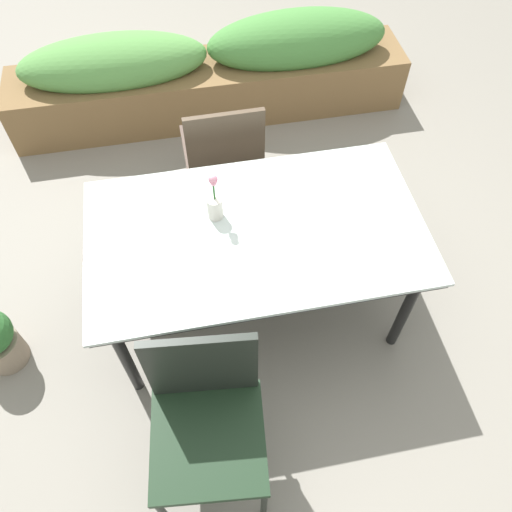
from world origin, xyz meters
The scene contains 6 objects.
ground_plane centered at (0.00, 0.00, 0.00)m, with size 12.00×12.00×0.00m, color gray.
dining_table centered at (-0.09, -0.09, 0.65)m, with size 1.59×0.92×0.71m.
chair_far_side centered at (-0.14, 0.68, 0.52)m, with size 0.46×0.46×0.88m.
chair_near_left centered at (-0.44, -0.86, 0.55)m, with size 0.51×0.51×0.95m.
flower_vase centered at (-0.26, 0.03, 0.81)m, with size 0.07×0.07×0.27m.
planter_box centered at (-0.08, 1.69, 0.34)m, with size 2.89×0.51×0.72m.
Camera 1 is at (-0.36, -1.55, 2.59)m, focal length 35.80 mm.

